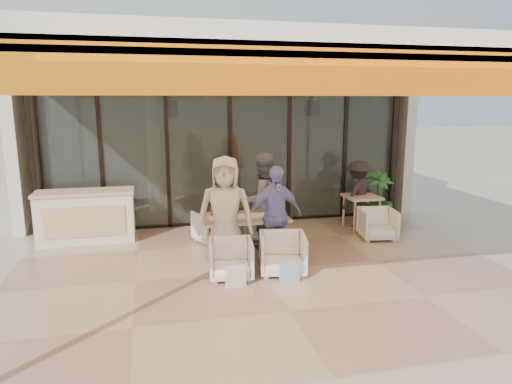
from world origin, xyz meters
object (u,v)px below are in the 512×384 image
diner_periwinkle (275,215)px  standing_woman (357,194)px  chair_near_left (231,257)px  host_counter (86,216)px  dining_table (244,219)px  chair_far_left (214,225)px  diner_navy (218,212)px  side_chair (378,223)px  diner_grey (262,201)px  diner_cream (225,213)px  chair_near_right (283,252)px  chair_far_right (256,225)px  side_table (362,201)px  potted_palm (377,197)px

diner_periwinkle → standing_woman: size_ratio=1.15×
chair_near_left → host_counter: bearing=141.6°
dining_table → standing_woman: standing_woman is taller
chair_far_left → diner_navy: bearing=68.3°
side_chair → standing_woman: standing_woman is taller
diner_grey → diner_cream: 1.23m
chair_far_left → chair_near_right: (0.84, -1.90, 0.02)m
chair_near_left → diner_grey: diner_grey is taller
dining_table → chair_far_right: dining_table is taller
side_chair → diner_cream: bearing=-155.6°
dining_table → diner_grey: (0.43, 0.44, 0.22)m
host_counter → standing_woman: size_ratio=1.25×
diner_navy → chair_near_left: bearing=86.1°
side_table → chair_far_left: bearing=-176.5°
diner_grey → standing_woman: (2.37, 0.91, -0.17)m
side_table → diner_cream: bearing=-153.6°
dining_table → chair_near_left: 1.10m
chair_far_right → diner_navy: size_ratio=0.41×
diner_grey → diner_periwinkle: 0.90m
chair_near_right → diner_navy: 1.67m
dining_table → chair_near_left: bearing=-113.3°
host_counter → chair_far_right: bearing=-9.4°
diner_grey → potted_palm: diner_grey is taller
chair_near_left → diner_periwinkle: diner_periwinkle is taller
diner_navy → chair_far_right: bearing=-153.2°
diner_navy → potted_palm: 3.91m
chair_far_left → potted_palm: 3.81m
standing_woman → diner_grey: bearing=-11.5°
chair_near_left → diner_cream: size_ratio=0.37×
standing_woman → chair_near_left: bearing=3.2°
chair_far_left → side_table: side_table is taller
potted_palm → standing_woman: bearing=-166.7°
chair_near_left → side_chair: (3.22, 1.35, 0.00)m
diner_cream → potted_palm: size_ratio=1.54×
chair_far_right → chair_near_right: 1.90m
diner_navy → diner_cream: 0.92m
side_chair → potted_palm: potted_palm is taller
chair_far_right → chair_near_right: size_ratio=0.82×
dining_table → side_chair: 2.85m
chair_far_right → standing_woman: size_ratio=0.41×
chair_near_left → diner_navy: 1.46m
chair_near_right → diner_cream: size_ratio=0.39×
dining_table → side_table: size_ratio=2.01×
diner_periwinkle → side_table: size_ratio=2.27×
diner_cream → chair_near_right: bearing=-18.4°
diner_grey → side_table: bearing=-177.1°
diner_navy → diner_periwinkle: size_ratio=0.88×
dining_table → diner_navy: diner_navy is taller
chair_far_right → diner_periwinkle: bearing=92.6°
chair_far_left → standing_woman: 3.26m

